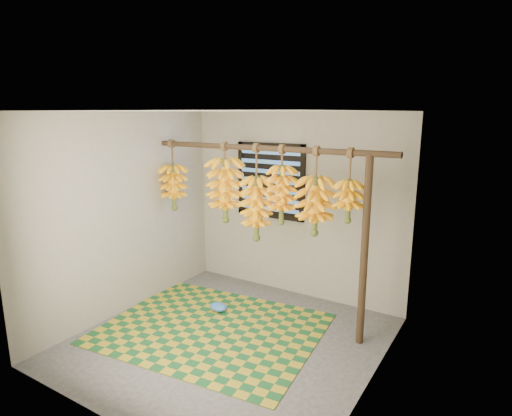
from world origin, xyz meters
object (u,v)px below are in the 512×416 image
Objects in this scene: plastic_bag at (218,307)px; banana_bunch_c at (256,209)px; woven_mat at (212,328)px; banana_bunch_b at (225,190)px; banana_bunch_f at (348,201)px; support_post at (364,253)px; banana_bunch_a at (174,187)px; banana_bunch_e at (315,206)px; banana_bunch_d at (282,195)px.

banana_bunch_c is (0.42, 0.21, 1.25)m from plastic_bag.
woven_mat is 1.61m from banana_bunch_b.
banana_bunch_f is (1.51, 0.21, 1.46)m from plastic_bag.
banana_bunch_c is 1.47× the size of banana_bunch_f.
banana_bunch_b is 1.53m from banana_bunch_f.
banana_bunch_f reaches higher than support_post.
banana_bunch_a and banana_bunch_e have the same top height.
banana_bunch_e and banana_bunch_f have the same top height.
banana_bunch_d is (-0.96, -0.00, 0.50)m from support_post.
banana_bunch_f is (1.53, 0.00, 0.04)m from banana_bunch_b.
support_post is 2.10× the size of banana_bunch_b.
banana_bunch_a reaches higher than support_post.
banana_bunch_c reaches higher than support_post.
banana_bunch_d and banana_bunch_e have the same top height.
woven_mat is at bearing -63.19° from plastic_bag.
support_post is 2.63× the size of banana_bunch_f.
banana_bunch_c is at bearing 180.00° from banana_bunch_d.
banana_bunch_a is 0.96× the size of banana_bunch_e.
support_post is 1.90m from woven_mat.
banana_bunch_d is at bearing -0.00° from banana_bunch_a.
banana_bunch_d is 0.77m from banana_bunch_f.
banana_bunch_a is 0.95× the size of banana_bunch_b.
woven_mat is at bearing -158.31° from support_post.
banana_bunch_e is at bearing 180.00° from banana_bunch_f.
banana_bunch_f is (-0.19, 0.00, 0.51)m from support_post.
plastic_bag is at bearing 116.81° from woven_mat.
banana_bunch_a is at bearing 180.00° from banana_bunch_b.
banana_bunch_f reaches higher than plastic_bag.
banana_bunch_d is (0.55, 0.60, 1.49)m from woven_mat.
banana_bunch_f is at bearing 0.00° from banana_bunch_e.
support_post is 2.12× the size of banana_bunch_e.
banana_bunch_c and banana_bunch_e have the same top height.
banana_bunch_f is at bearing 0.00° from banana_bunch_d.
banana_bunch_b reaches higher than woven_mat.
banana_bunch_d is at bearing -180.00° from support_post.
banana_bunch_b is 1.01× the size of banana_bunch_e.
woven_mat is at bearing -29.92° from banana_bunch_a.
woven_mat is 2.48× the size of banana_bunch_e.
support_post is at bearing -0.00° from banana_bunch_a.
support_post is at bearing 0.00° from banana_bunch_d.
banana_bunch_c is (1.26, -0.00, -0.13)m from banana_bunch_a.
banana_bunch_c is at bearing 0.00° from banana_bunch_b.
banana_bunch_c and banana_bunch_f have the same top height.
banana_bunch_c is (0.44, 0.00, -0.17)m from banana_bunch_b.
woven_mat is at bearing -132.38° from banana_bunch_d.
woven_mat is 9.89× the size of plastic_bag.
plastic_bag is 2.11m from banana_bunch_f.
banana_bunch_b is 0.85× the size of banana_bunch_c.
banana_bunch_b is 0.47m from banana_bunch_c.
banana_bunch_f is at bearing 180.00° from support_post.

